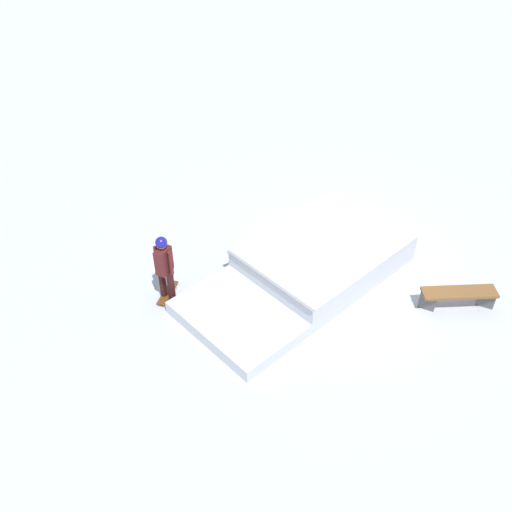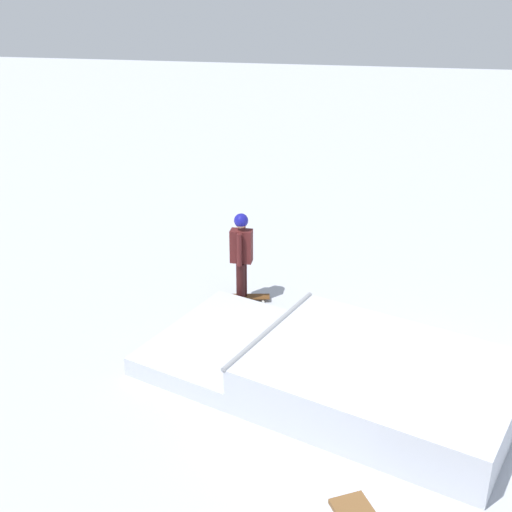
{
  "view_description": "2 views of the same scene",
  "coord_description": "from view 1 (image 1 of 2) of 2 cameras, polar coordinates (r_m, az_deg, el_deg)",
  "views": [
    {
      "loc": [
        10.18,
        2.45,
        8.77
      ],
      "look_at": [
        1.6,
        -1.57,
        0.9
      ],
      "focal_mm": 39.74,
      "sensor_mm": 36.0,
      "label": 1
    },
    {
      "loc": [
        0.78,
        7.94,
        6.02
      ],
      "look_at": [
        2.51,
        -3.03,
        1.0
      ],
      "focal_mm": 49.14,
      "sensor_mm": 36.0,
      "label": 2
    }
  ],
  "objects": [
    {
      "name": "skate_ramp",
      "position": [
        13.03,
        5.41,
        -0.99
      ],
      "size": [
        5.98,
        4.43,
        0.74
      ],
      "rotation": [
        0.0,
        0.0,
        -0.38
      ],
      "color": "silver",
      "rests_on": "ground"
    },
    {
      "name": "skater",
      "position": [
        12.09,
        -9.22,
        -0.86
      ],
      "size": [
        0.38,
        0.44,
        1.73
      ],
      "rotation": [
        0.0,
        0.0,
        3.12
      ],
      "color": "black",
      "rests_on": "ground"
    },
    {
      "name": "park_bench",
      "position": [
        12.93,
        19.71,
        -3.76
      ],
      "size": [
        1.11,
        1.6,
        0.48
      ],
      "rotation": [
        0.0,
        0.0,
        2.06
      ],
      "color": "brown",
      "rests_on": "ground"
    },
    {
      "name": "ground_plane",
      "position": [
        13.66,
        8.85,
        -0.81
      ],
      "size": [
        60.0,
        60.0,
        0.0
      ],
      "primitive_type": "plane",
      "color": "#B2B7C1"
    },
    {
      "name": "skateboard",
      "position": [
        12.8,
        -8.89,
        -3.68
      ],
      "size": [
        0.82,
        0.36,
        0.09
      ],
      "rotation": [
        0.0,
        0.0,
        3.3
      ],
      "color": "#593314",
      "rests_on": "ground"
    }
  ]
}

